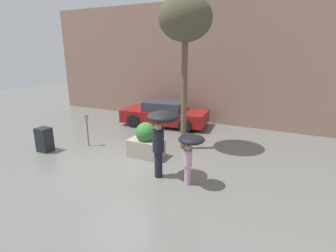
{
  "coord_description": "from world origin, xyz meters",
  "views": [
    {
      "loc": [
        4.97,
        -6.41,
        3.66
      ],
      "look_at": [
        0.95,
        1.6,
        1.05
      ],
      "focal_mm": 28.0,
      "sensor_mm": 36.0,
      "label": 1
    }
  ],
  "objects_px": {
    "person_child": "(190,146)",
    "parked_car_near": "(165,114)",
    "parking_meter": "(87,123)",
    "person_adult": "(162,127)",
    "street_tree": "(185,21)",
    "newspaper_box": "(44,140)",
    "planter_box": "(146,142)"
  },
  "relations": [
    {
      "from": "parked_car_near",
      "to": "newspaper_box",
      "type": "xyz_separation_m",
      "value": [
        -2.38,
        -5.16,
        -0.13
      ]
    },
    {
      "from": "person_adult",
      "to": "street_tree",
      "type": "height_order",
      "value": "street_tree"
    },
    {
      "from": "parked_car_near",
      "to": "street_tree",
      "type": "height_order",
      "value": "street_tree"
    },
    {
      "from": "newspaper_box",
      "to": "person_adult",
      "type": "bearing_deg",
      "value": 1.61
    },
    {
      "from": "street_tree",
      "to": "parking_meter",
      "type": "bearing_deg",
      "value": -157.96
    },
    {
      "from": "planter_box",
      "to": "newspaper_box",
      "type": "relative_size",
      "value": 1.39
    },
    {
      "from": "planter_box",
      "to": "street_tree",
      "type": "bearing_deg",
      "value": 56.73
    },
    {
      "from": "person_adult",
      "to": "street_tree",
      "type": "distance_m",
      "value": 3.92
    },
    {
      "from": "person_child",
      "to": "person_adult",
      "type": "bearing_deg",
      "value": -172.14
    },
    {
      "from": "parking_meter",
      "to": "newspaper_box",
      "type": "distance_m",
      "value": 1.63
    },
    {
      "from": "parked_car_near",
      "to": "newspaper_box",
      "type": "distance_m",
      "value": 5.69
    },
    {
      "from": "person_adult",
      "to": "newspaper_box",
      "type": "bearing_deg",
      "value": 147.73
    },
    {
      "from": "parked_car_near",
      "to": "street_tree",
      "type": "distance_m",
      "value": 5.25
    },
    {
      "from": "person_adult",
      "to": "street_tree",
      "type": "bearing_deg",
      "value": 64.49
    },
    {
      "from": "person_child",
      "to": "parking_meter",
      "type": "bearing_deg",
      "value": -178.14
    },
    {
      "from": "person_adult",
      "to": "parking_meter",
      "type": "bearing_deg",
      "value": 131.21
    },
    {
      "from": "parked_car_near",
      "to": "person_adult",
      "type": "bearing_deg",
      "value": -160.96
    },
    {
      "from": "person_adult",
      "to": "parked_car_near",
      "type": "height_order",
      "value": "person_adult"
    },
    {
      "from": "person_child",
      "to": "street_tree",
      "type": "relative_size",
      "value": 0.27
    },
    {
      "from": "planter_box",
      "to": "person_child",
      "type": "xyz_separation_m",
      "value": [
        2.16,
        -1.23,
        0.61
      ]
    },
    {
      "from": "parking_meter",
      "to": "newspaper_box",
      "type": "xyz_separation_m",
      "value": [
        -1.05,
        -1.16,
        -0.47
      ]
    },
    {
      "from": "newspaper_box",
      "to": "parking_meter",
      "type": "bearing_deg",
      "value": 47.91
    },
    {
      "from": "person_adult",
      "to": "street_tree",
      "type": "relative_size",
      "value": 0.37
    },
    {
      "from": "person_adult",
      "to": "person_child",
      "type": "height_order",
      "value": "person_adult"
    },
    {
      "from": "person_adult",
      "to": "parked_car_near",
      "type": "distance_m",
      "value": 5.7
    },
    {
      "from": "person_child",
      "to": "parked_car_near",
      "type": "height_order",
      "value": "person_child"
    },
    {
      "from": "parked_car_near",
      "to": "parking_meter",
      "type": "height_order",
      "value": "parking_meter"
    },
    {
      "from": "planter_box",
      "to": "parked_car_near",
      "type": "xyz_separation_m",
      "value": [
        -1.28,
        3.92,
        0.03
      ]
    },
    {
      "from": "parking_meter",
      "to": "newspaper_box",
      "type": "relative_size",
      "value": 1.43
    },
    {
      "from": "person_child",
      "to": "newspaper_box",
      "type": "xyz_separation_m",
      "value": [
        -5.82,
        -0.01,
        -0.71
      ]
    },
    {
      "from": "person_child",
      "to": "parking_meter",
      "type": "height_order",
      "value": "person_child"
    },
    {
      "from": "person_child",
      "to": "parked_car_near",
      "type": "distance_m",
      "value": 6.22
    }
  ]
}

